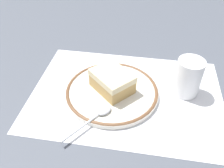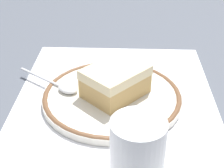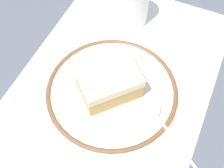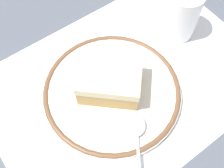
# 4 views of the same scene
# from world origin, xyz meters

# --- Properties ---
(ground_plane) EXTENTS (2.40, 2.40, 0.00)m
(ground_plane) POSITION_xyz_m (0.00, 0.00, 0.00)
(ground_plane) COLOR #4C515B
(placemat) EXTENTS (0.47, 0.33, 0.00)m
(placemat) POSITION_xyz_m (0.00, 0.00, 0.00)
(placemat) COLOR white
(placemat) RESTS_ON ground_plane
(plate) EXTENTS (0.23, 0.23, 0.01)m
(plate) POSITION_xyz_m (0.04, 0.01, 0.01)
(plate) COLOR silver
(plate) RESTS_ON placemat
(cake_slice) EXTENTS (0.12, 0.12, 0.05)m
(cake_slice) POSITION_xyz_m (0.04, -0.00, 0.04)
(cake_slice) COLOR tan
(cake_slice) RESTS_ON plate
(spoon) EXTENTS (0.09, 0.12, 0.01)m
(spoon) POSITION_xyz_m (0.05, 0.09, 0.02)
(spoon) COLOR silver
(spoon) RESTS_ON plate
(cup) EXTENTS (0.06, 0.06, 0.09)m
(cup) POSITION_xyz_m (-0.14, -0.03, 0.04)
(cup) COLOR white
(cup) RESTS_ON placemat
(sugar_packet) EXTENTS (0.05, 0.03, 0.01)m
(sugar_packet) POSITION_xyz_m (-0.11, -0.09, 0.00)
(sugar_packet) COLOR white
(sugar_packet) RESTS_ON placemat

